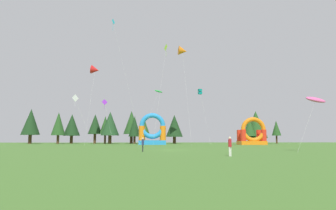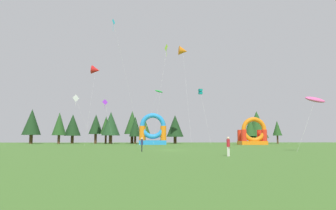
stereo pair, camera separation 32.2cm
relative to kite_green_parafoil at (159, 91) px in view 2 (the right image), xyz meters
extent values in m
plane|color=#47752D|center=(1.58, -28.89, -12.19)|extent=(120.00, 120.00, 0.00)
ellipsoid|color=green|center=(0.01, 0.00, 0.02)|extent=(2.17, 1.76, 0.87)
cylinder|color=silver|center=(-2.11, -1.34, -6.08)|extent=(4.25, 2.70, 12.21)
pyramid|color=#19B7CC|center=(-9.22, -10.25, 12.29)|extent=(0.56, 0.94, 0.90)
cylinder|color=#19B7CC|center=(-9.16, -10.27, 11.40)|extent=(0.04, 0.04, 1.80)
cylinder|color=silver|center=(-6.27, -8.83, 0.06)|extent=(5.80, 2.90, 24.49)
cube|color=#0C7F7A|center=(9.42, -1.08, -0.49)|extent=(0.92, 0.92, 0.54)
cube|color=#0C7F7A|center=(9.42, -1.08, 0.16)|extent=(0.92, 0.92, 0.54)
cylinder|color=silver|center=(10.12, -3.52, -6.17)|extent=(1.41, 4.91, 12.03)
ellipsoid|color=#EA599E|center=(17.94, -33.99, -6.18)|extent=(2.63, 1.39, 1.23)
cylinder|color=silver|center=(16.63, -34.19, -9.18)|extent=(2.63, 0.40, 6.01)
cone|color=red|center=(-14.57, -0.18, 4.87)|extent=(2.10, 2.01, 2.20)
cylinder|color=silver|center=(-14.69, -3.81, -3.66)|extent=(0.25, 7.28, 17.06)
cone|color=orange|center=(5.29, -3.40, 8.61)|extent=(2.19, 2.21, 2.20)
cylinder|color=silver|center=(5.69, -7.83, -1.79)|extent=(0.81, 8.86, 20.80)
pyramid|color=purple|center=(-12.15, -1.01, -2.76)|extent=(1.02, 0.83, 0.98)
cylinder|color=purple|center=(-12.12, -1.07, -3.49)|extent=(0.04, 0.04, 1.50)
cylinder|color=silver|center=(-10.97, -1.34, -7.46)|extent=(2.30, 0.55, 9.45)
pyramid|color=#8CD826|center=(1.90, 2.44, 11.03)|extent=(0.87, 1.37, 1.33)
cylinder|color=#8CD826|center=(1.81, 2.40, 9.98)|extent=(0.04, 0.04, 2.14)
cylinder|color=silver|center=(0.30, -1.22, -0.57)|extent=(3.03, 7.26, 23.23)
pyramid|color=white|center=(-18.39, -2.17, -2.03)|extent=(0.95, 1.04, 1.20)
cylinder|color=white|center=(-18.32, -2.23, -2.80)|extent=(0.04, 0.04, 1.54)
cylinder|color=silver|center=(-16.23, -2.10, -7.11)|extent=(4.20, 0.28, 10.16)
cylinder|color=silver|center=(6.02, -40.95, -11.76)|extent=(0.17, 0.17, 0.84)
cylinder|color=silver|center=(6.15, -40.85, -11.76)|extent=(0.17, 0.17, 0.84)
cylinder|color=#B21E26|center=(6.09, -40.90, -11.01)|extent=(0.42, 0.42, 0.67)
sphere|color=beige|center=(6.09, -40.90, -10.56)|extent=(0.23, 0.23, 0.23)
cylinder|color=black|center=(-2.08, -31.82, -11.78)|extent=(0.12, 0.12, 0.80)
cylinder|color=black|center=(-2.08, -31.66, -11.78)|extent=(0.12, 0.12, 0.80)
cylinder|color=navy|center=(-2.08, -31.74, -11.06)|extent=(0.29, 0.29, 0.64)
sphere|color=beige|center=(-2.08, -31.74, -10.63)|extent=(0.22, 0.22, 0.22)
cube|color=orange|center=(21.62, 1.02, -11.76)|extent=(5.92, 4.36, 0.85)
cylinder|color=red|center=(19.27, -0.55, -10.04)|extent=(1.22, 1.22, 2.59)
cylinder|color=red|center=(23.97, -0.55, -10.04)|extent=(1.22, 1.22, 2.59)
cylinder|color=red|center=(19.27, 2.59, -10.04)|extent=(1.22, 1.22, 2.59)
cylinder|color=red|center=(23.97, 2.59, -10.04)|extent=(1.22, 1.22, 2.59)
torus|color=orange|center=(21.62, -0.55, -8.75)|extent=(5.68, 0.98, 5.68)
cube|color=#268CD8|center=(-1.39, 2.49, -11.69)|extent=(6.20, 4.79, 0.99)
cylinder|color=orange|center=(-3.82, 0.77, -9.55)|extent=(1.34, 1.34, 3.29)
cylinder|color=orange|center=(1.04, 0.77, -9.55)|extent=(1.34, 1.34, 3.29)
cylinder|color=orange|center=(-3.82, 4.22, -9.55)|extent=(1.34, 1.34, 3.29)
cylinder|color=orange|center=(1.04, 4.22, -9.55)|extent=(1.34, 1.34, 3.29)
torus|color=#268CD8|center=(-1.39, 0.77, -7.91)|extent=(5.93, 1.07, 5.93)
cylinder|color=#4C331E|center=(-33.94, 12.92, -11.02)|extent=(0.86, 0.86, 2.34)
cone|color=#193819|center=(-33.94, 12.92, -6.40)|extent=(4.80, 4.80, 6.90)
cylinder|color=#4C331E|center=(-26.39, 12.14, -11.07)|extent=(0.65, 0.65, 2.23)
cone|color=#234C1E|center=(-26.39, 12.14, -6.90)|extent=(3.63, 3.63, 6.10)
cylinder|color=#4C331E|center=(-23.89, 15.74, -11.12)|extent=(0.81, 0.81, 2.14)
cone|color=#193819|center=(-23.89, 15.74, -7.08)|extent=(4.50, 4.50, 5.94)
cylinder|color=#4C331E|center=(-17.09, 13.77, -10.89)|extent=(0.68, 0.68, 2.59)
cone|color=#193819|center=(-17.09, 13.77, -6.91)|extent=(3.80, 3.80, 5.38)
cylinder|color=#4C331E|center=(-14.15, 12.60, -10.91)|extent=(0.54, 0.54, 2.56)
cone|color=#234C1E|center=(-14.15, 12.60, -7.24)|extent=(2.99, 2.99, 4.78)
cylinder|color=#4C331E|center=(-12.76, 11.88, -11.09)|extent=(0.88, 0.88, 2.19)
cone|color=#1E4221|center=(-12.76, 11.88, -6.85)|extent=(4.89, 4.89, 6.28)
cylinder|color=#4C331E|center=(-7.38, 15.12, -10.88)|extent=(0.79, 0.79, 2.61)
cone|color=#234C1E|center=(-7.38, 15.12, -6.38)|extent=(4.38, 4.38, 6.38)
cylinder|color=#4C331E|center=(-6.34, 12.85, -11.23)|extent=(0.59, 0.59, 1.92)
cone|color=#193819|center=(-6.34, 12.85, -7.56)|extent=(3.29, 3.29, 5.41)
cylinder|color=#4C331E|center=(-3.72, 11.16, -11.26)|extent=(0.62, 0.62, 1.85)
cone|color=#234C1E|center=(-3.72, 11.16, -7.90)|extent=(3.44, 3.44, 4.86)
cylinder|color=#4C331E|center=(4.49, 14.09, -11.27)|extent=(0.84, 0.84, 1.83)
cone|color=#193819|center=(4.49, 14.09, -7.35)|extent=(4.65, 4.65, 6.02)
cylinder|color=#4C331E|center=(25.41, 14.26, -11.18)|extent=(0.61, 0.61, 2.01)
cone|color=#234C1E|center=(25.41, 14.26, -7.53)|extent=(3.41, 3.41, 5.29)
cylinder|color=#4C331E|center=(28.05, 16.47, -11.43)|extent=(1.14, 1.14, 1.50)
cone|color=#234C1E|center=(28.05, 16.47, -6.84)|extent=(6.32, 6.32, 7.68)
cylinder|color=#4C331E|center=(32.25, 12.37, -11.10)|extent=(0.44, 0.44, 2.17)
cone|color=#234C1E|center=(32.25, 12.37, -7.98)|extent=(2.43, 2.43, 4.09)
camera|label=1|loc=(-0.47, -67.18, -10.51)|focal=31.61mm
camera|label=2|loc=(-0.15, -67.19, -10.51)|focal=31.61mm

